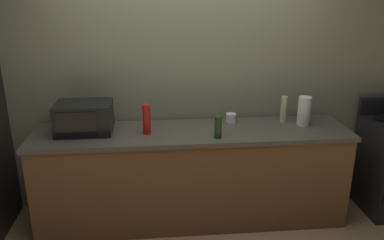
{
  "coord_description": "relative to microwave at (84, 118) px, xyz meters",
  "views": [
    {
      "loc": [
        -0.31,
        -2.87,
        2.14
      ],
      "look_at": [
        0.0,
        0.4,
        1.0
      ],
      "focal_mm": 36.75,
      "sensor_mm": 36.0,
      "label": 1
    }
  ],
  "objects": [
    {
      "name": "bottle_vinegar",
      "position": [
        1.83,
        0.11,
        -0.01
      ],
      "size": [
        0.06,
        0.06,
        0.25
      ],
      "primitive_type": "cylinder",
      "color": "beige",
      "rests_on": "counter_run"
    },
    {
      "name": "bottle_hot_sauce",
      "position": [
        0.54,
        -0.09,
        -0.0
      ],
      "size": [
        0.07,
        0.07,
        0.27
      ],
      "primitive_type": "cylinder",
      "color": "red",
      "rests_on": "counter_run"
    },
    {
      "name": "back_wall",
      "position": [
        0.94,
        0.36,
        0.31
      ],
      "size": [
        6.4,
        0.1,
        2.7
      ],
      "primitive_type": "cube",
      "color": "gray",
      "rests_on": "ground_plane"
    },
    {
      "name": "paper_towel_roll",
      "position": [
        1.98,
        0.0,
        0.0
      ],
      "size": [
        0.12,
        0.12,
        0.27
      ],
      "primitive_type": "cylinder",
      "color": "white",
      "rests_on": "counter_run"
    },
    {
      "name": "mug_white",
      "position": [
        1.33,
        0.13,
        -0.09
      ],
      "size": [
        0.1,
        0.1,
        0.09
      ],
      "primitive_type": "cylinder",
      "color": "white",
      "rests_on": "counter_run"
    },
    {
      "name": "microwave",
      "position": [
        0.0,
        0.0,
        0.0
      ],
      "size": [
        0.48,
        0.35,
        0.27
      ],
      "color": "black",
      "rests_on": "counter_run"
    },
    {
      "name": "counter_run",
      "position": [
        0.94,
        -0.05,
        -0.58
      ],
      "size": [
        2.84,
        0.64,
        0.9
      ],
      "color": "brown",
      "rests_on": "ground_plane"
    },
    {
      "name": "bottle_wine",
      "position": [
        1.15,
        -0.24,
        -0.04
      ],
      "size": [
        0.06,
        0.06,
        0.19
      ],
      "primitive_type": "cylinder",
      "color": "#1E3F19",
      "rests_on": "counter_run"
    }
  ]
}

